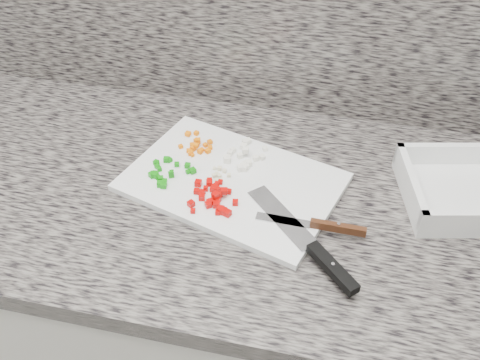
{
  "coord_description": "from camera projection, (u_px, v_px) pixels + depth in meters",
  "views": [
    {
      "loc": [
        0.22,
        0.71,
        1.6
      ],
      "look_at": [
        0.06,
        1.44,
        0.93
      ],
      "focal_mm": 40.0,
      "sensor_mm": 36.0,
      "label": 1
    }
  ],
  "objects": [
    {
      "name": "paring_knife",
      "position": [
        324.0,
        226.0,
        0.93
      ],
      "size": [
        0.19,
        0.02,
        0.02
      ],
      "rotation": [
        0.0,
        0.0,
        -0.02
      ],
      "color": "silver",
      "rests_on": "cutting_board"
    },
    {
      "name": "cabinet",
      "position": [
        218.0,
        324.0,
        1.35
      ],
      "size": [
        3.92,
        0.62,
        0.86
      ],
      "primitive_type": "cube",
      "color": "silver",
      "rests_on": "ground"
    },
    {
      "name": "countertop",
      "position": [
        211.0,
        194.0,
        1.05
      ],
      "size": [
        3.96,
        0.64,
        0.04
      ],
      "primitive_type": "cube",
      "color": "slate",
      "rests_on": "cabinet"
    },
    {
      "name": "garlic_pile",
      "position": [
        219.0,
        175.0,
        1.04
      ],
      "size": [
        0.05,
        0.04,
        0.01
      ],
      "color": "beige",
      "rests_on": "cutting_board"
    },
    {
      "name": "green_pepper_pile",
      "position": [
        165.0,
        173.0,
        1.04
      ],
      "size": [
        0.09,
        0.09,
        0.02
      ],
      "color": "#0F820B",
      "rests_on": "cutting_board"
    },
    {
      "name": "onion_pile",
      "position": [
        242.0,
        156.0,
        1.07
      ],
      "size": [
        0.08,
        0.1,
        0.02
      ],
      "color": "white",
      "rests_on": "cutting_board"
    },
    {
      "name": "chef_knife",
      "position": [
        314.0,
        249.0,
        0.89
      ],
      "size": [
        0.22,
        0.22,
        0.02
      ],
      "rotation": [
        0.0,
        0.0,
        -0.79
      ],
      "color": "silver",
      "rests_on": "cutting_board"
    },
    {
      "name": "carrot_pile",
      "position": [
        197.0,
        145.0,
        1.1
      ],
      "size": [
        0.07,
        0.08,
        0.02
      ],
      "color": "orange",
      "rests_on": "cutting_board"
    },
    {
      "name": "cutting_board",
      "position": [
        232.0,
        182.0,
        1.03
      ],
      "size": [
        0.46,
        0.37,
        0.01
      ],
      "primitive_type": "cube",
      "rotation": [
        0.0,
        0.0,
        -0.29
      ],
      "color": "white",
      "rests_on": "countertop"
    },
    {
      "name": "tray",
      "position": [
        479.0,
        192.0,
        1.0
      ],
      "size": [
        0.31,
        0.25,
        0.06
      ],
      "rotation": [
        0.0,
        0.0,
        0.22
      ],
      "color": "white",
      "rests_on": "countertop"
    },
    {
      "name": "red_pepper_pile",
      "position": [
        214.0,
        198.0,
        0.98
      ],
      "size": [
        0.09,
        0.1,
        0.02
      ],
      "color": "#BC0402",
      "rests_on": "cutting_board"
    }
  ]
}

